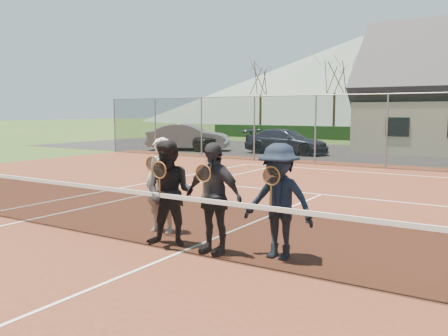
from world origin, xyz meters
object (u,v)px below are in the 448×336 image
at_px(car_b, 188,137).
at_px(car_c, 286,142).
at_px(car_a, 193,138).
at_px(player_a, 162,185).
at_px(player_d, 279,201).
at_px(player_b, 170,193).
at_px(player_c, 213,198).
at_px(tennis_net, 180,221).

xyz_separation_m(car_b, car_c, (5.91, 0.94, -0.12)).
bearing_deg(car_a, player_a, -129.51).
bearing_deg(car_b, player_d, -163.38).
bearing_deg(player_b, car_b, 125.65).
relative_size(car_b, player_a, 2.67).
bearing_deg(car_b, car_c, -104.65).
xyz_separation_m(player_c, player_d, (1.03, 0.29, -0.00)).
xyz_separation_m(car_b, player_d, (13.63, -16.06, 0.13)).
relative_size(car_b, player_d, 2.67).
relative_size(tennis_net, player_c, 6.49).
bearing_deg(car_a, player_d, -124.27).
height_order(car_a, player_b, player_b).
bearing_deg(car_b, car_a, -19.63).
height_order(car_b, car_c, car_b).
height_order(car_a, player_a, player_a).
relative_size(car_c, tennis_net, 0.40).
bearing_deg(player_a, car_c, 107.13).
distance_m(car_a, tennis_net, 21.06).
bearing_deg(player_b, player_c, 3.21).
distance_m(car_a, player_d, 21.47).
bearing_deg(player_d, car_b, 130.33).
bearing_deg(player_d, car_c, 114.43).
distance_m(car_a, player_b, 20.61).
bearing_deg(car_b, player_a, -168.66).
xyz_separation_m(car_c, player_d, (7.72, -17.00, 0.25)).
bearing_deg(tennis_net, player_c, 35.25).
distance_m(car_c, player_a, 17.47).
height_order(car_c, player_c, player_c).
height_order(car_a, car_c, car_a).
xyz_separation_m(car_c, player_c, (6.70, -17.29, 0.25)).
relative_size(car_c, player_c, 2.58).
distance_m(car_b, player_d, 21.06).
xyz_separation_m(tennis_net, player_a, (-1.11, 0.90, 0.38)).
bearing_deg(player_a, player_b, -42.08).
relative_size(player_b, player_c, 1.00).
xyz_separation_m(car_b, tennis_net, (12.17, -16.66, -0.25)).
bearing_deg(car_c, car_a, 94.42).
height_order(car_a, car_b, car_b).
bearing_deg(player_a, player_c, -20.95).
bearing_deg(player_d, player_a, 173.35).
height_order(car_b, player_d, player_d).
bearing_deg(player_d, player_c, -164.06).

